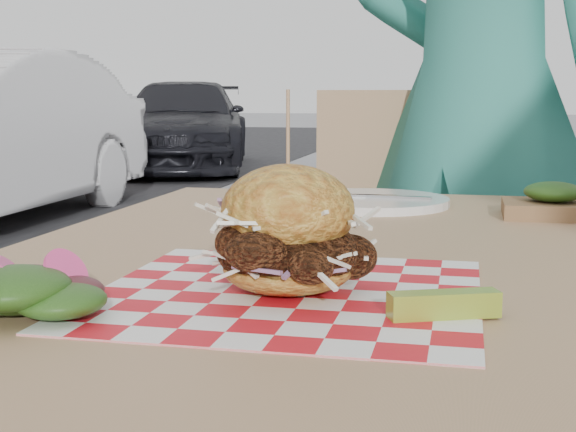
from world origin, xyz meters
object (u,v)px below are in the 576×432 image
Objects in this scene: diner at (477,103)px; car_dark at (183,125)px; patio_table at (330,313)px; sandwich at (288,237)px; patio_chair at (395,256)px.

diner reaches higher than car_dark.
sandwich is (-0.00, -0.22, 0.13)m from patio_table.
diner is 1.01m from patio_table.
car_dark is 8.50m from patio_chair.
patio_table is 1.26× the size of patio_chair.
car_dark is at bearing -41.97° from diner.
patio_chair is at bearing 90.03° from patio_table.
diner is at bearing 79.42° from patio_table.
patio_table is 6.28× the size of sandwich.
sandwich is at bearing -83.90° from car_dark.
patio_table is at bearing -83.41° from car_dark.
diner is 8.58m from car_dark.
car_dark reaches higher than sandwich.
car_dark is at bearing 112.96° from patio_chair.
sandwich is at bearing -91.02° from patio_table.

